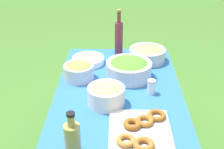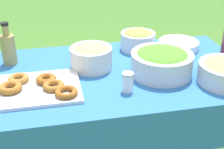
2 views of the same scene
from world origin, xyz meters
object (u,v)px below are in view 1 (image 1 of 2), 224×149
donut_platter (140,131)px  plate_stack (88,60)px  salad_bowl (129,68)px  wine_bottle (119,37)px  pasta_bowl (106,94)px  bread_bowl (147,53)px  olive_oil_bottle (72,138)px  olive_bowl (79,70)px

donut_platter → plate_stack: same height
salad_bowl → plate_stack: 0.37m
donut_platter → plate_stack: size_ratio=1.59×
plate_stack → wine_bottle: wine_bottle is taller
pasta_bowl → wine_bottle: wine_bottle is taller
donut_platter → bread_bowl: (-0.89, 0.11, 0.04)m
olive_oil_bottle → olive_bowl: olive_oil_bottle is taller
plate_stack → olive_oil_bottle: (0.99, 0.01, 0.07)m
bread_bowl → donut_platter: bearing=-6.7°
donut_platter → salad_bowl: bearing=-175.9°
bread_bowl → wine_bottle: bearing=-119.0°
wine_bottle → pasta_bowl: bearing=-5.7°
salad_bowl → olive_oil_bottle: bearing=-20.5°
donut_platter → pasta_bowl: bearing=-145.8°
wine_bottle → olive_bowl: (0.43, -0.27, -0.08)m
salad_bowl → plate_stack: salad_bowl is taller
wine_bottle → donut_platter: bearing=6.4°
plate_stack → olive_bowl: (0.25, -0.04, 0.04)m
pasta_bowl → wine_bottle: size_ratio=0.61×
wine_bottle → olive_oil_bottle: bearing=-10.5°
salad_bowl → olive_oil_bottle: (0.77, -0.29, 0.02)m
donut_platter → wine_bottle: bearing=-173.6°
salad_bowl → olive_oil_bottle: size_ratio=1.35×
plate_stack → donut_platter: bearing=22.4°
olive_bowl → olive_oil_bottle: bearing=4.3°
donut_platter → plate_stack: 0.90m
donut_platter → wine_bottle: size_ratio=1.05×
pasta_bowl → bread_bowl: pasta_bowl is taller
donut_platter → olive_bowl: 0.71m
plate_stack → wine_bottle: bearing=128.3°
salad_bowl → olive_bowl: (0.03, -0.34, -0.01)m
plate_stack → wine_bottle: 0.32m
plate_stack → olive_bowl: bearing=-9.9°
pasta_bowl → plate_stack: 0.58m
donut_platter → olive_oil_bottle: olive_oil_bottle is taller
olive_oil_bottle → salad_bowl: bearing=159.5°
pasta_bowl → wine_bottle: (-0.74, 0.07, 0.07)m
bread_bowl → olive_bowl: bearing=-58.2°
salad_bowl → donut_platter: salad_bowl is taller
bread_bowl → pasta_bowl: bearing=-25.5°
plate_stack → olive_oil_bottle: size_ratio=1.04×
donut_platter → olive_bowl: (-0.59, -0.39, 0.05)m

